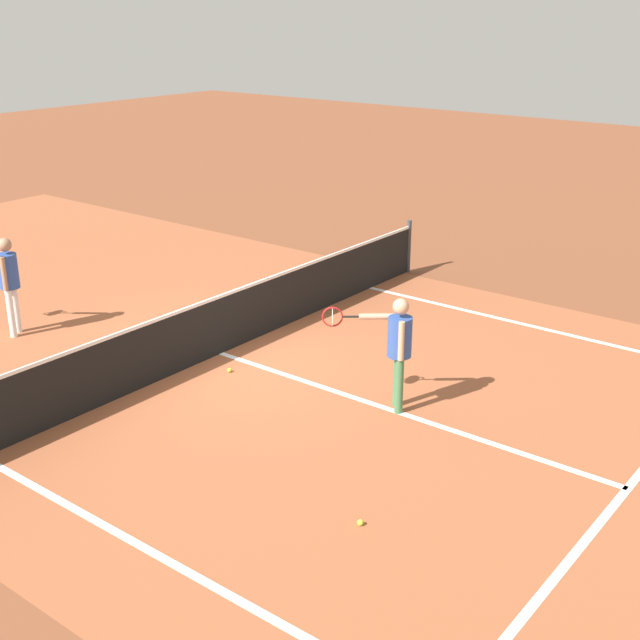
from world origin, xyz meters
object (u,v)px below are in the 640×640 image
object	(u,v)px
player_near	(397,342)
player_far	(7,275)
tennis_ball_mid_court	(360,523)
tennis_ball_near_net	(229,370)
net	(219,324)

from	to	relation	value
player_near	player_far	world-z (taller)	player_far
tennis_ball_mid_court	tennis_ball_near_net	world-z (taller)	same
net	tennis_ball_near_net	distance (m)	0.88
player_near	tennis_ball_near_net	size ratio (longest dim) A/B	23.98
net	tennis_ball_near_net	xyz separation A→B (m)	(-0.44, -0.61, -0.46)
net	player_near	size ratio (longest dim) A/B	6.95
tennis_ball_near_net	player_far	bearing A→B (deg)	105.44
net	tennis_ball_near_net	bearing A→B (deg)	-125.95
net	player_far	distance (m)	3.65
net	player_near	bearing A→B (deg)	-88.82
net	player_far	world-z (taller)	player_far
net	tennis_ball_mid_court	xyz separation A→B (m)	(-2.44, -4.42, -0.46)
tennis_ball_mid_court	tennis_ball_near_net	distance (m)	4.31
player_near	player_far	bearing A→B (deg)	103.67
player_far	tennis_ball_mid_court	size ratio (longest dim) A/B	24.97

